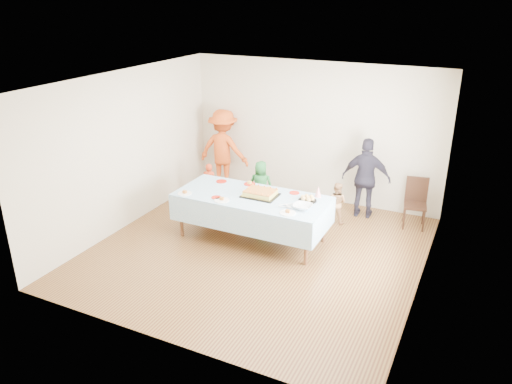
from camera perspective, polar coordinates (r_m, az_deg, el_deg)
ground at (r=8.09m, az=0.18°, el=-6.68°), size 5.00×5.00×0.00m
room_walls at (r=7.39m, az=0.59°, el=5.37°), size 5.04×5.04×2.72m
party_table at (r=8.15m, az=-0.50°, el=-0.79°), size 2.50×1.10×0.78m
birthday_cake at (r=8.11m, az=0.49°, el=-0.15°), size 0.56×0.43×0.10m
rolls_tray at (r=7.96m, az=5.90°, el=-0.78°), size 0.30×0.30×0.09m
punch_bowl at (r=7.67m, az=5.35°, el=-1.67°), size 0.29×0.29×0.07m
party_hat at (r=8.12m, az=7.12°, el=0.06°), size 0.11×0.11×0.18m
fork_pile at (r=7.71m, az=3.53°, el=-1.50°), size 0.24×0.18×0.07m
plate_red_far_a at (r=8.75m, az=-3.98°, el=1.23°), size 0.19×0.19×0.01m
plate_red_far_b at (r=8.61m, az=-0.74°, el=0.92°), size 0.20×0.20×0.01m
plate_red_far_c at (r=8.36m, az=1.47°, el=0.26°), size 0.18×0.18×0.01m
plate_red_far_d at (r=8.26m, az=4.41°, el=-0.10°), size 0.17×0.17×0.01m
plate_red_near at (r=8.08m, az=-4.57°, el=-0.62°), size 0.16×0.16×0.01m
plate_white_left at (r=8.29m, az=-8.15°, el=-0.16°), size 0.23×0.23×0.01m
plate_white_mid at (r=7.96m, az=-3.93°, el=-0.94°), size 0.24×0.24×0.01m
plate_white_right at (r=7.52m, az=3.64°, el=-2.39°), size 0.24×0.24×0.01m
dining_chair at (r=9.17m, az=17.79°, el=-0.83°), size 0.44×0.44×0.88m
toddler_left at (r=9.77m, az=-5.36°, el=1.04°), size 0.34×0.27×0.80m
toddler_mid at (r=9.40m, az=0.54°, el=0.76°), size 0.52×0.41×0.95m
toddler_right at (r=9.00m, az=9.17°, el=-1.20°), size 0.38×0.30×0.76m
adult_left at (r=10.36m, az=-3.73°, el=4.86°), size 1.10×0.66×1.67m
adult_right at (r=9.20m, az=12.46°, el=1.53°), size 0.90×0.45×1.49m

